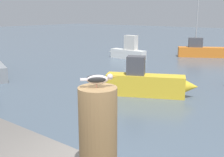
# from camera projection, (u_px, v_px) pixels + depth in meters

# --- Properties ---
(mooring_post) EXTENTS (0.42, 0.42, 1.07)m
(mooring_post) POSITION_uv_depth(u_px,v_px,m) (98.00, 134.00, 3.09)
(mooring_post) COLOR brown
(mooring_post) RESTS_ON harbor_quay
(seagull) EXTENTS (0.31, 0.31, 0.14)m
(seagull) POSITION_uv_depth(u_px,v_px,m) (98.00, 79.00, 2.95)
(seagull) COLOR #C67160
(seagull) RESTS_ON mooring_post
(boat_white) EXTENTS (3.17, 0.69, 1.69)m
(boat_white) POSITION_uv_depth(u_px,v_px,m) (127.00, 51.00, 20.17)
(boat_white) COLOR silver
(boat_white) RESTS_ON ground_plane
(boat_yellow) EXTENTS (3.50, 2.17, 1.58)m
(boat_yellow) POSITION_uv_depth(u_px,v_px,m) (149.00, 83.00, 11.14)
(boat_yellow) COLOR yellow
(boat_yellow) RESTS_ON ground_plane
(boat_orange) EXTENTS (3.75, 2.58, 4.75)m
(boat_orange) POSITION_uv_depth(u_px,v_px,m) (204.00, 50.00, 20.94)
(boat_orange) COLOR orange
(boat_orange) RESTS_ON ground_plane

